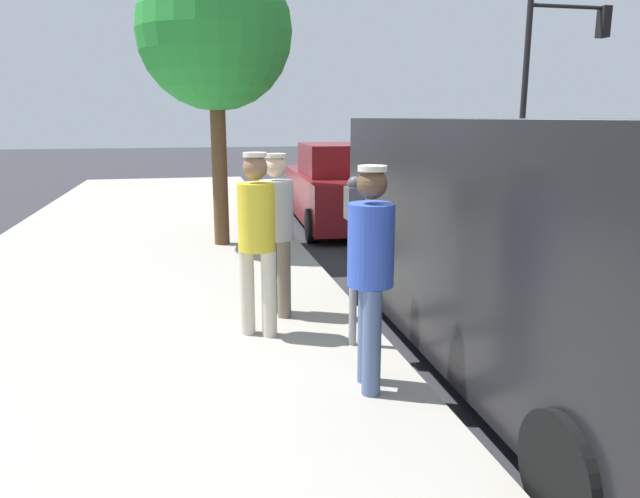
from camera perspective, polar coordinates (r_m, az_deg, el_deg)
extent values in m
plane|color=#2D2D33|center=(5.91, 16.33, -9.50)|extent=(80.00, 80.00, 0.00)
cube|color=#9E998E|center=(5.28, -20.14, -11.65)|extent=(5.00, 32.00, 0.15)
cylinder|color=gray|center=(5.30, 3.17, -3.28)|extent=(0.07, 0.07, 1.15)
cube|color=#4C4C51|center=(5.15, 3.27, 4.39)|extent=(0.14, 0.18, 0.28)
sphere|color=#47474C|center=(5.13, 3.29, 6.27)|extent=(0.12, 0.12, 0.12)
cylinder|color=#4C608C|center=(4.43, 4.96, -8.89)|extent=(0.14, 0.14, 0.81)
cylinder|color=#4C608C|center=(4.63, 4.49, -7.90)|extent=(0.14, 0.14, 0.81)
cylinder|color=blue|center=(4.33, 4.88, 0.38)|extent=(0.34, 0.34, 0.61)
sphere|color=brown|center=(4.26, 4.99, 6.21)|extent=(0.22, 0.22, 0.22)
cylinder|color=silver|center=(4.25, 5.02, 7.67)|extent=(0.21, 0.21, 0.04)
cylinder|color=beige|center=(5.65, -6.97, -4.09)|extent=(0.14, 0.14, 0.82)
cylinder|color=beige|center=(5.57, -4.89, -4.28)|extent=(0.14, 0.14, 0.82)
cylinder|color=yellow|center=(5.45, -6.11, 3.06)|extent=(0.34, 0.34, 0.62)
sphere|color=#8C6647|center=(5.40, -6.22, 7.77)|extent=(0.22, 0.22, 0.22)
cylinder|color=silver|center=(5.39, -6.25, 8.95)|extent=(0.21, 0.21, 0.04)
cylinder|color=#726656|center=(6.27, -4.68, -2.49)|extent=(0.14, 0.14, 0.80)
cylinder|color=#726656|center=(6.09, -3.46, -2.90)|extent=(0.14, 0.14, 0.80)
cylinder|color=#B7B7B7|center=(6.03, -4.18, 3.71)|extent=(0.34, 0.34, 0.60)
sphere|color=beige|center=(5.98, -4.25, 7.85)|extent=(0.22, 0.22, 0.22)
cylinder|color=silver|center=(5.98, -4.26, 8.88)|extent=(0.21, 0.21, 0.04)
cube|color=black|center=(5.42, 19.97, 1.14)|extent=(2.12, 5.24, 1.96)
cube|color=black|center=(7.55, 10.63, 7.70)|extent=(1.84, 0.12, 0.88)
cylinder|color=black|center=(7.08, 4.25, -2.47)|extent=(0.24, 0.68, 0.68)
cylinder|color=black|center=(7.79, 17.86, -1.66)|extent=(0.24, 0.68, 0.68)
cylinder|color=black|center=(3.59, 22.75, -19.11)|extent=(0.24, 0.68, 0.68)
cube|color=maroon|center=(12.20, 2.11, 5.15)|extent=(2.04, 4.48, 0.89)
cube|color=maroon|center=(11.91, 2.35, 8.56)|extent=(1.70, 2.06, 0.60)
cylinder|color=black|center=(13.72, -2.82, 4.67)|extent=(0.25, 0.61, 0.60)
cylinder|color=black|center=(14.02, 4.20, 4.82)|extent=(0.25, 0.61, 0.60)
cylinder|color=black|center=(10.49, -0.70, 2.26)|extent=(0.25, 0.61, 0.60)
cylinder|color=black|center=(10.88, 8.29, 2.50)|extent=(0.25, 0.61, 0.60)
cylinder|color=black|center=(17.34, 18.87, 13.28)|extent=(0.16, 0.16, 5.20)
cylinder|color=black|center=(18.20, 22.89, 20.53)|extent=(2.40, 0.10, 0.10)
cube|color=black|center=(18.72, 25.45, 18.98)|extent=(0.24, 0.32, 0.80)
sphere|color=red|center=(18.89, 25.19, 19.70)|extent=(0.17, 0.17, 0.17)
sphere|color=yellow|center=(18.86, 25.12, 18.95)|extent=(0.17, 0.17, 0.17)
sphere|color=green|center=(18.82, 25.04, 18.20)|extent=(0.17, 0.17, 0.17)
cylinder|color=brown|center=(9.65, -9.56, 7.64)|extent=(0.24, 0.24, 2.45)
sphere|color=green|center=(9.70, -10.02, 19.77)|extent=(2.35, 2.35, 2.35)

